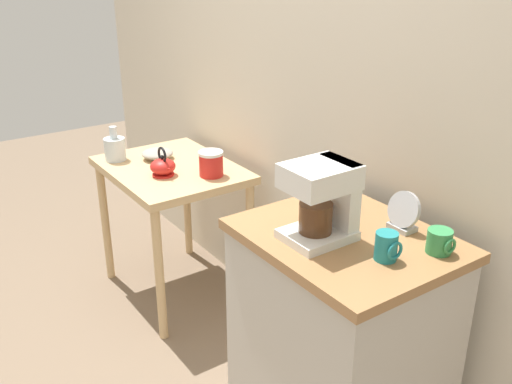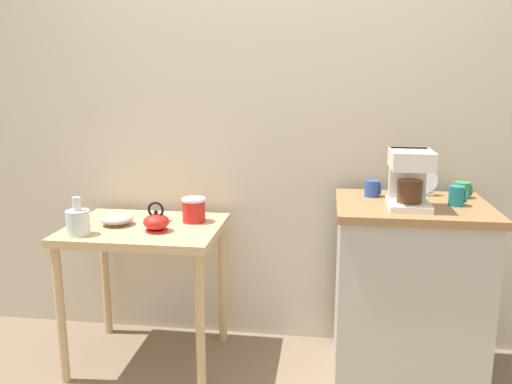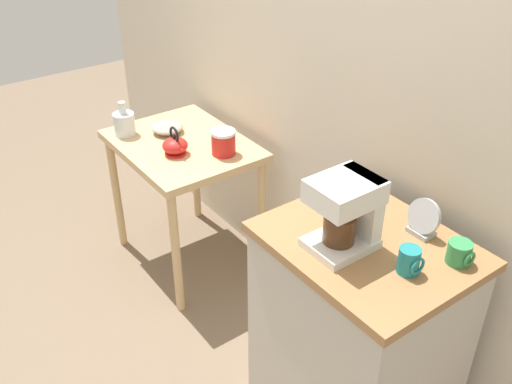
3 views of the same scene
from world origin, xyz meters
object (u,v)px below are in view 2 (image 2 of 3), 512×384
bowl_stoneware (117,219)px  table_clock (424,184)px  coffee_maker (410,176)px  glass_carafe_vase (78,222)px  canister_enamel (194,210)px  mug_blue (373,188)px  teakettle (157,222)px  mug_dark_teal (457,196)px  mug_tall_green (462,190)px

bowl_stoneware → table_clock: table_clock is taller
table_clock → coffee_maker: bearing=-113.4°
table_clock → glass_carafe_vase: bearing=-167.1°
canister_enamel → table_clock: size_ratio=0.91×
bowl_stoneware → mug_blue: bearing=5.7°
canister_enamel → mug_blue: (0.90, 0.02, 0.14)m
teakettle → glass_carafe_vase: bearing=-163.1°
mug_dark_teal → table_clock: (-0.11, 0.20, 0.01)m
canister_enamel → mug_blue: 0.91m
bowl_stoneware → mug_blue: size_ratio=2.06×
canister_enamel → mug_blue: bearing=1.0°
teakettle → table_clock: (1.29, 0.27, 0.17)m
teakettle → mug_dark_teal: size_ratio=1.70×
teakettle → canister_enamel: teakettle is taller
mug_dark_teal → mug_blue: bearing=159.5°
glass_carafe_vase → mug_dark_teal: bearing=5.8°
teakettle → mug_tall_green: size_ratio=1.80×
coffee_maker → mug_dark_teal: coffee_maker is taller
coffee_maker → mug_blue: (-0.14, 0.20, -0.10)m
canister_enamel → mug_tall_green: bearing=2.1°
bowl_stoneware → coffee_maker: coffee_maker is taller
canister_enamel → coffee_maker: size_ratio=0.48×
glass_carafe_vase → coffee_maker: 1.55m
canister_enamel → teakettle: bearing=-124.6°
bowl_stoneware → coffee_maker: 1.44m
teakettle → table_clock: size_ratio=1.13×
mug_blue → mug_dark_teal: size_ratio=0.89×
canister_enamel → bowl_stoneware: bearing=-163.3°
mug_dark_teal → glass_carafe_vase: bearing=-174.2°
coffee_maker → mug_dark_teal: (0.23, 0.06, -0.10)m
table_clock → canister_enamel: bearing=-176.3°
bowl_stoneware → coffee_maker: bearing=-3.0°
teakettle → mug_dark_teal: bearing=3.0°
glass_carafe_vase → coffee_maker: size_ratio=0.70×
bowl_stoneware → teakettle: (0.24, -0.08, 0.02)m
coffee_maker → mug_dark_teal: size_ratio=2.87×
mug_blue → mug_dark_teal: mug_dark_teal is taller
coffee_maker → glass_carafe_vase: bearing=-175.6°
mug_blue → teakettle: bearing=-168.5°
table_clock → teakettle: bearing=-168.2°
mug_tall_green → mug_dark_teal: mug_dark_teal is taller
glass_carafe_vase → table_clock: 1.69m
mug_blue → canister_enamel: bearing=-179.0°
glass_carafe_vase → canister_enamel: bearing=31.9°
mug_tall_green → mug_blue: size_ratio=1.07×
bowl_stoneware → mug_dark_teal: mug_dark_teal is taller
bowl_stoneware → mug_dark_teal: size_ratio=1.82×
mug_tall_green → canister_enamel: bearing=-177.9°
mug_dark_teal → table_clock: 0.23m
canister_enamel → table_clock: (1.15, 0.07, 0.16)m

